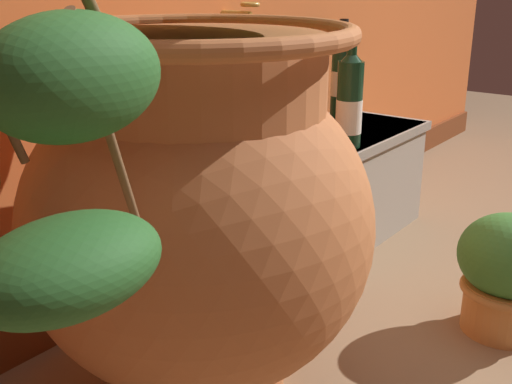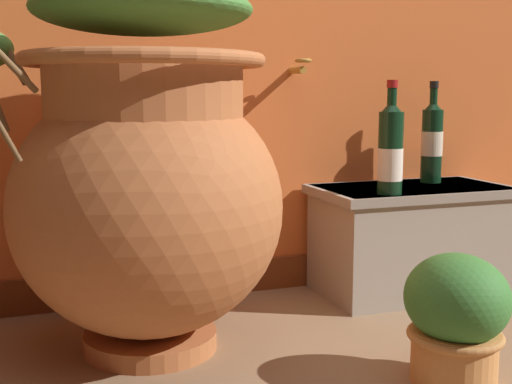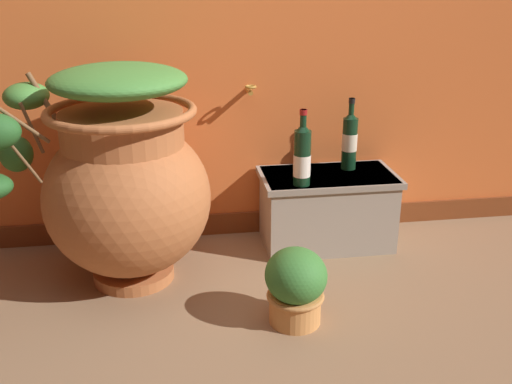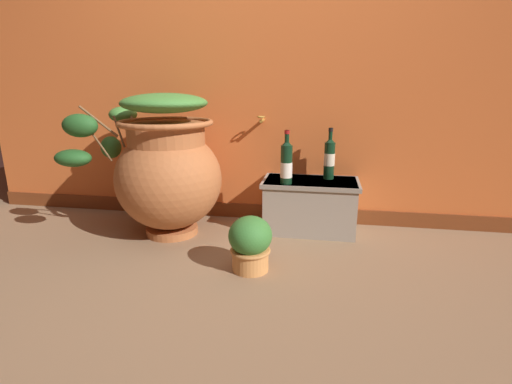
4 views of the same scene
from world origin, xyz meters
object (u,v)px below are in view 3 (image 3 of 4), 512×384
object	(u,v)px
potted_shrub	(296,285)
terracotta_urn	(122,180)
wine_bottle_middle	(302,155)
wine_bottle_left	(350,139)

from	to	relation	value
potted_shrub	terracotta_urn	bearing A→B (deg)	145.69
potted_shrub	wine_bottle_middle	bearing A→B (deg)	75.67
terracotta_urn	wine_bottle_left	size ratio (longest dim) A/B	2.76
wine_bottle_left	wine_bottle_middle	distance (m)	0.34
wine_bottle_middle	potted_shrub	distance (m)	0.67
wine_bottle_left	terracotta_urn	bearing A→B (deg)	-164.91
wine_bottle_middle	potted_shrub	xyz separation A→B (m)	(-0.14, -0.55, -0.35)
wine_bottle_left	wine_bottle_middle	size ratio (longest dim) A/B	1.00
terracotta_urn	wine_bottle_left	bearing A→B (deg)	15.09
wine_bottle_left	wine_bottle_middle	world-z (taller)	same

